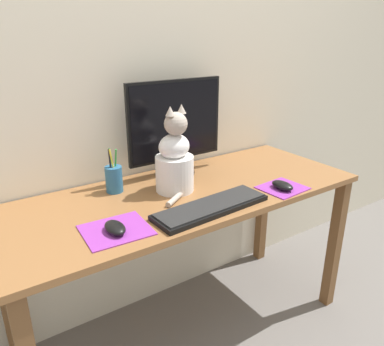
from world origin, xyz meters
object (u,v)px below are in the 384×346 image
keyboard (211,207)px  computer_mouse_right (282,185)px  monitor (176,125)px  cat (175,160)px  computer_mouse_left (115,228)px  pen_cup (114,179)px

keyboard → computer_mouse_right: (0.35, -0.02, 0.01)m
monitor → cat: bearing=-123.0°
computer_mouse_left → computer_mouse_right: (0.72, -0.06, 0.00)m
computer_mouse_right → cat: (-0.37, 0.25, 0.11)m
pen_cup → computer_mouse_right: bearing=-32.6°
monitor → cat: monitor is taller
cat → monitor: bearing=44.3°
monitor → computer_mouse_left: (-0.45, -0.35, -0.21)m
computer_mouse_right → pen_cup: size_ratio=0.56×
computer_mouse_right → computer_mouse_left: bearing=175.5°
computer_mouse_left → pen_cup: size_ratio=0.56×
keyboard → computer_mouse_right: 0.35m
keyboard → pen_cup: size_ratio=2.55×
computer_mouse_left → cat: 0.41m
monitor → cat: size_ratio=1.30×
keyboard → cat: size_ratio=1.31×
computer_mouse_left → computer_mouse_right: same height
monitor → pen_cup: 0.36m
computer_mouse_left → monitor: bearing=38.0°
monitor → keyboard: size_ratio=0.99×
keyboard → pen_cup: 0.43m
pen_cup → cat: bearing=-31.0°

